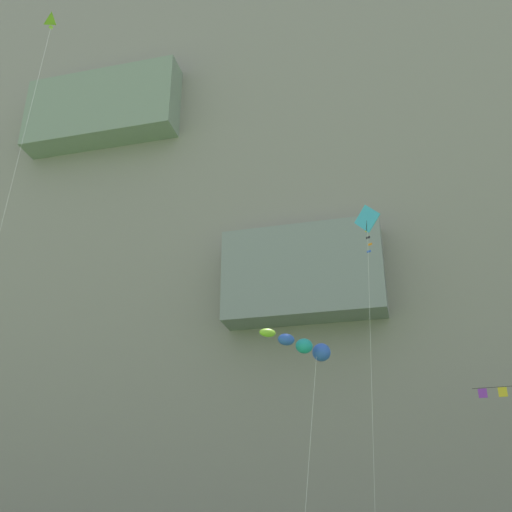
{
  "coord_description": "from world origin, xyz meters",
  "views": [
    {
      "loc": [
        7.64,
        -4.4,
        3.68
      ],
      "look_at": [
        1.01,
        21.76,
        16.07
      ],
      "focal_mm": 43.63,
      "sensor_mm": 36.0,
      "label": 1
    }
  ],
  "objects": [
    {
      "name": "kite_windsock_far_right",
      "position": [
        4.04,
        17.08,
        10.03
      ],
      "size": [
        2.41,
        2.79,
        10.43
      ],
      "color": "blue",
      "rests_on": "ground"
    },
    {
      "name": "kite_delta_low_left",
      "position": [
        -11.78,
        20.69,
        29.52
      ],
      "size": [
        2.83,
        6.0,
        33.33
      ],
      "color": "#8CCC33",
      "rests_on": "ground"
    },
    {
      "name": "cliff_face",
      "position": [
        -0.01,
        54.47,
        39.16
      ],
      "size": [
        180.0,
        27.11,
        78.36
      ],
      "color": "gray",
      "rests_on": "ground"
    },
    {
      "name": "kite_diamond_low_center",
      "position": [
        6.37,
        21.17,
        16.34
      ],
      "size": [
        1.44,
        1.83,
        17.95
      ],
      "color": "#38B2D1",
      "rests_on": "ground"
    }
  ]
}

